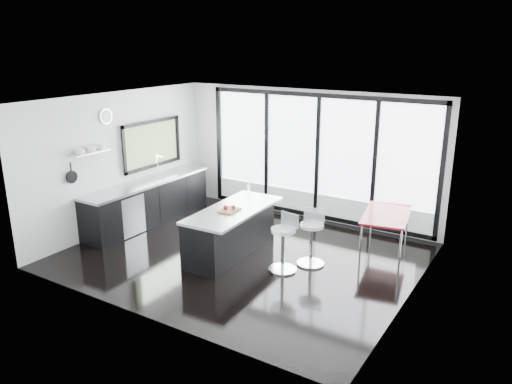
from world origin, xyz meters
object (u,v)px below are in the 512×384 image
Objects in this scene: island at (231,230)px; bar_stool_near at (283,250)px; red_table at (385,232)px; bar_stool_far at (311,244)px.

island is 2.83× the size of bar_stool_near.
bar_stool_near reaches higher than red_table.
island reaches higher than bar_stool_far.
island is 2.86× the size of bar_stool_far.
red_table is at bearing 33.70° from island.
bar_stool_far is at bearing 12.36° from island.
bar_stool_far is at bearing 69.52° from bar_stool_near.
island reaches higher than bar_stool_near.
island is 1.60× the size of red_table.
bar_stool_near reaches higher than bar_stool_far.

